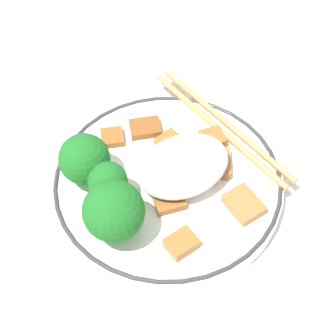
{
  "coord_description": "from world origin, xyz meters",
  "views": [
    {
      "loc": [
        -0.17,
        -0.3,
        0.5
      ],
      "look_at": [
        0.0,
        0.0,
        0.04
      ],
      "focal_mm": 60.0,
      "sensor_mm": 36.0,
      "label": 1
    }
  ],
  "objects_px": {
    "plate": "(168,183)",
    "chopsticks": "(222,126)",
    "broccoli_back_left": "(84,159)",
    "broccoli_back_right": "(114,211)",
    "broccoli_back_center": "(108,182)"
  },
  "relations": [
    {
      "from": "plate",
      "to": "broccoli_back_center",
      "type": "xyz_separation_m",
      "value": [
        -0.06,
        0.01,
        0.04
      ]
    },
    {
      "from": "chopsticks",
      "to": "plate",
      "type": "bearing_deg",
      "value": -159.4
    },
    {
      "from": "broccoli_back_right",
      "to": "broccoli_back_left",
      "type": "bearing_deg",
      "value": 87.97
    },
    {
      "from": "plate",
      "to": "chopsticks",
      "type": "distance_m",
      "value": 0.1
    },
    {
      "from": "plate",
      "to": "chopsticks",
      "type": "bearing_deg",
      "value": 20.6
    },
    {
      "from": "broccoli_back_left",
      "to": "broccoli_back_center",
      "type": "bearing_deg",
      "value": -75.56
    },
    {
      "from": "broccoli_back_center",
      "to": "chopsticks",
      "type": "relative_size",
      "value": 0.24
    },
    {
      "from": "broccoli_back_left",
      "to": "chopsticks",
      "type": "xyz_separation_m",
      "value": [
        0.16,
        -0.01,
        -0.03
      ]
    },
    {
      "from": "broccoli_back_left",
      "to": "broccoli_back_right",
      "type": "bearing_deg",
      "value": -92.03
    },
    {
      "from": "broccoli_back_right",
      "to": "broccoli_back_center",
      "type": "bearing_deg",
      "value": 73.24
    },
    {
      "from": "plate",
      "to": "broccoli_back_left",
      "type": "relative_size",
      "value": 4.11
    },
    {
      "from": "broccoli_back_left",
      "to": "broccoli_back_right",
      "type": "xyz_separation_m",
      "value": [
        -0.0,
        -0.07,
        0.01
      ]
    },
    {
      "from": "broccoli_back_left",
      "to": "chopsticks",
      "type": "relative_size",
      "value": 0.28
    },
    {
      "from": "broccoli_back_left",
      "to": "broccoli_back_center",
      "type": "relative_size",
      "value": 1.16
    },
    {
      "from": "plate",
      "to": "broccoli_back_center",
      "type": "height_order",
      "value": "broccoli_back_center"
    }
  ]
}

